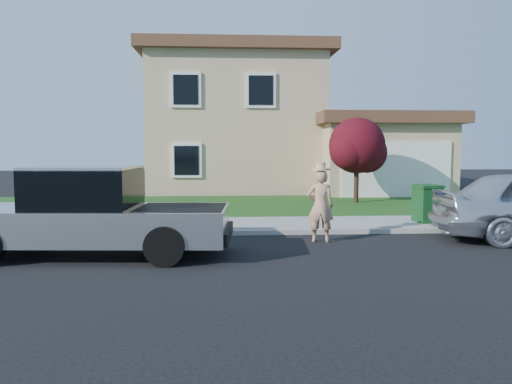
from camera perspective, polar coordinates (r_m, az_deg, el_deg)
ground at (r=9.44m, az=0.04°, el=-7.92°), size 80.00×80.00×0.00m
curb at (r=12.36m, az=3.81°, el=-4.57°), size 40.00×0.20×0.12m
sidewalk at (r=13.43m, az=3.20°, el=-3.73°), size 40.00×2.00×0.15m
lawn at (r=17.87m, az=1.47°, el=-1.62°), size 40.00×7.00×0.10m
house at (r=25.66m, az=0.59°, el=7.36°), size 14.00×11.30×6.85m
pickup_truck at (r=10.27m, az=-18.29°, el=-2.45°), size 5.51×2.27×1.77m
woman at (r=11.34m, az=7.36°, el=-1.42°), size 0.65×0.48×1.80m
ornamental_tree at (r=18.95m, az=11.55°, el=4.92°), size 2.30×2.07×3.16m
trash_bin at (r=14.05m, az=18.94°, el=-1.22°), size 0.68×0.76×1.00m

